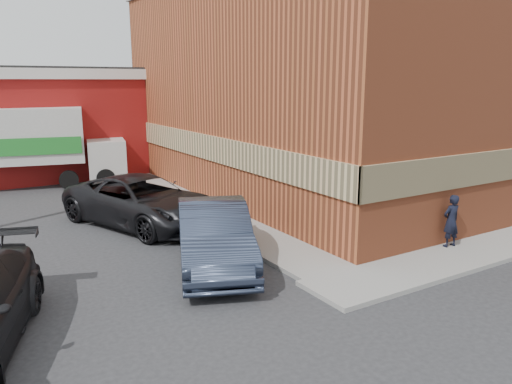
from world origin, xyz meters
TOP-DOWN VIEW (x-y plane):
  - ground at (0.00, 0.00)m, footprint 90.00×90.00m
  - brick_building at (8.50, 9.00)m, footprint 14.25×18.25m
  - sidewalk_west at (0.60, 9.00)m, footprint 1.80×18.00m
  - man at (4.93, -0.25)m, footprint 0.60×0.42m
  - sedan at (-1.59, 2.25)m, footprint 3.64×5.54m
  - suv_a at (-1.93, 7.07)m, footprint 4.79×6.73m
  - box_truck at (-4.03, 15.84)m, footprint 7.82×3.80m

SIDE VIEW (x-z plane):
  - ground at x=0.00m, z-range 0.00..0.00m
  - sidewalk_west at x=0.60m, z-range 0.00..0.12m
  - suv_a at x=-1.93m, z-range 0.00..1.70m
  - sedan at x=-1.59m, z-range 0.00..1.72m
  - man at x=4.93m, z-range 0.12..1.69m
  - box_truck at x=-4.03m, z-range 0.28..3.99m
  - brick_building at x=8.50m, z-range 0.00..9.36m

